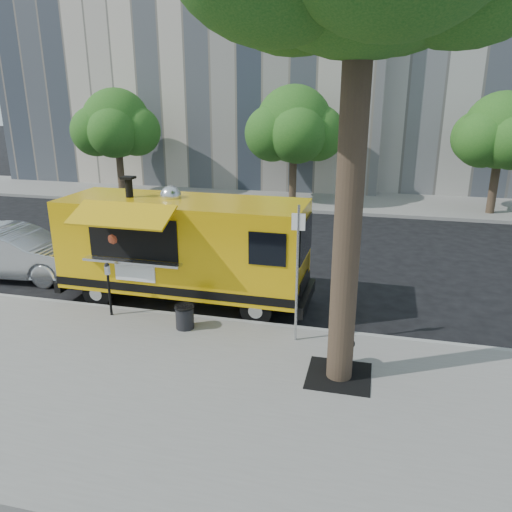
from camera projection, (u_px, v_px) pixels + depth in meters
The scene contains 14 objects.
ground at pixel (245, 310), 12.72m from camera, with size 120.00×120.00×0.00m, color black.
sidewalk at pixel (188, 396), 9.01m from camera, with size 60.00×6.00×0.15m, color gray.
curb at pixel (235, 323), 11.84m from camera, with size 60.00×0.14×0.16m, color #999993.
far_sidewalk at pixel (314, 200), 25.14m from camera, with size 60.00×5.00×0.15m, color gray.
tree_well at pixel (339, 376), 9.50m from camera, with size 1.20×1.20×0.02m, color black.
far_tree_a at pixel (117, 123), 25.15m from camera, with size 3.42×3.42×5.36m.
far_tree_b at pixel (294, 124), 23.45m from camera, with size 3.60×3.60×5.50m.
far_tree_c at pixel (502, 131), 21.17m from camera, with size 3.24×3.24×5.21m.
sign_post at pixel (297, 266), 10.36m from camera, with size 0.28×0.06×3.00m.
parking_meter at pixel (108, 283), 11.85m from camera, with size 0.11×0.11×1.33m.
food_truck at pixel (183, 247), 12.79m from camera, with size 6.59×3.06×3.23m.
sedan at pixel (14, 253), 14.79m from camera, with size 1.61×4.62×1.52m, color #ACAFB4.
trash_bin_left at pixel (185, 316), 11.35m from camera, with size 0.45×0.45×0.54m.
trash_bin_right at pixel (342, 354), 9.68m from camera, with size 0.48×0.48×0.57m.
Camera 1 is at (3.05, -11.24, 5.30)m, focal length 35.00 mm.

